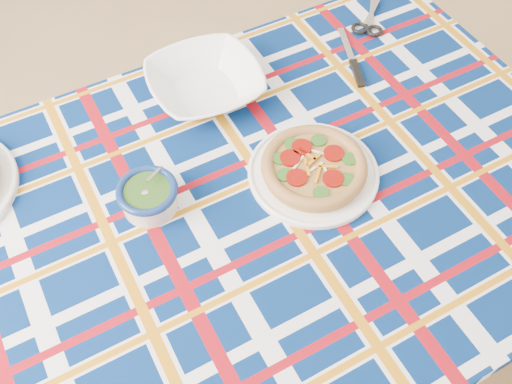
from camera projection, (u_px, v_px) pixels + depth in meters
name	position (u px, v px, depth m)	size (l,w,h in m)	color
floor	(271.00, 162.00, 2.00)	(4.00, 4.00, 0.00)	#97794E
dining_table	(239.00, 231.00, 1.12)	(1.50, 1.00, 0.67)	brown
tablecloth	(239.00, 225.00, 1.10)	(1.46, 0.92, 0.09)	#041E51
main_focaccia_plate	(314.00, 167.00, 1.10)	(0.26, 0.26, 0.05)	olive
pesto_bowl	(148.00, 195.00, 1.05)	(0.11, 0.11, 0.07)	#1B390F
serving_bowl	(205.00, 83.00, 1.22)	(0.24, 0.24, 0.06)	white
table_knife	(347.00, 46.00, 1.33)	(0.22, 0.02, 0.01)	silver
kitchen_scissors	(372.00, 13.00, 1.40)	(0.17, 0.08, 0.01)	silver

